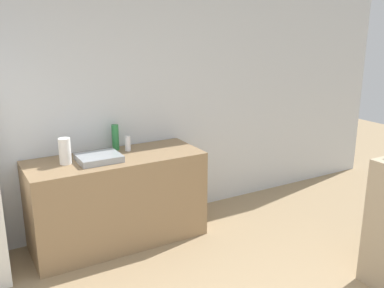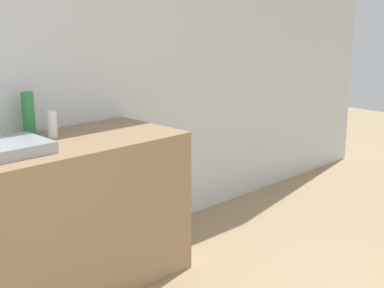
# 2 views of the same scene
# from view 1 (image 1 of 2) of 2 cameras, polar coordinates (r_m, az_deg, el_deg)

# --- Properties ---
(wall_back) EXTENTS (8.00, 0.06, 2.60)m
(wall_back) POSITION_cam_1_polar(r_m,az_deg,el_deg) (4.42, -13.27, 4.43)
(wall_back) COLOR silver
(wall_back) RESTS_ON ground_plane
(counter) EXTENTS (1.70, 0.67, 0.89)m
(counter) POSITION_cam_1_polar(r_m,az_deg,el_deg) (4.36, -9.90, -7.31)
(counter) COLOR #937551
(counter) RESTS_ON ground_plane
(sink_basin) EXTENTS (0.39, 0.34, 0.06)m
(sink_basin) POSITION_cam_1_polar(r_m,az_deg,el_deg) (4.11, -12.31, -1.81)
(sink_basin) COLOR #9EA3A8
(sink_basin) RESTS_ON counter
(bottle_tall) EXTENTS (0.07, 0.07, 0.26)m
(bottle_tall) POSITION_cam_1_polar(r_m,az_deg,el_deg) (4.41, -10.18, 0.89)
(bottle_tall) COLOR #2D7F42
(bottle_tall) RESTS_ON counter
(bottle_short) EXTENTS (0.06, 0.06, 0.15)m
(bottle_short) POSITION_cam_1_polar(r_m,az_deg,el_deg) (4.37, -8.56, 0.07)
(bottle_short) COLOR silver
(bottle_short) RESTS_ON counter
(paper_towel_roll) EXTENTS (0.11, 0.11, 0.24)m
(paper_towel_roll) POSITION_cam_1_polar(r_m,az_deg,el_deg) (4.08, -16.59, -0.91)
(paper_towel_roll) COLOR white
(paper_towel_roll) RESTS_ON counter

